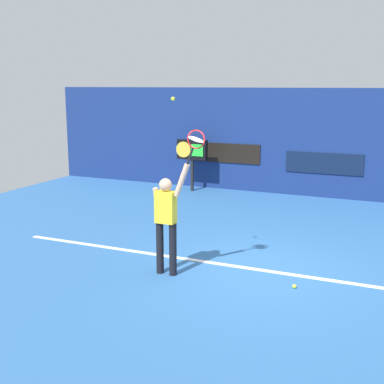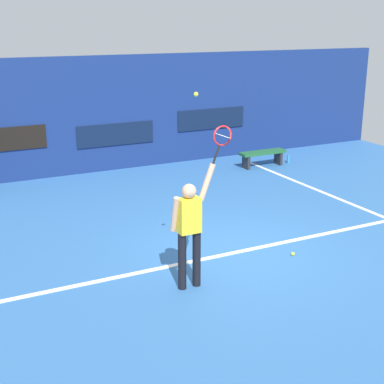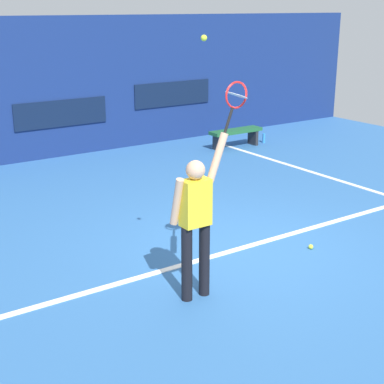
{
  "view_description": "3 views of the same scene",
  "coord_description": "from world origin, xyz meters",
  "px_view_note": "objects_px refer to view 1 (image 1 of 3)",
  "views": [
    {
      "loc": [
        2.47,
        -8.44,
        3.25
      ],
      "look_at": [
        -1.16,
        -0.23,
        1.36
      ],
      "focal_mm": 48.36,
      "sensor_mm": 36.0,
      "label": 1
    },
    {
      "loc": [
        -4.9,
        -7.93,
        4.02
      ],
      "look_at": [
        -1.15,
        -0.46,
        1.43
      ],
      "focal_mm": 52.04,
      "sensor_mm": 36.0,
      "label": 2
    },
    {
      "loc": [
        -4.97,
        -6.0,
        3.33
      ],
      "look_at": [
        -1.22,
        -0.52,
        1.21
      ],
      "focal_mm": 54.65,
      "sensor_mm": 36.0,
      "label": 3
    }
  ],
  "objects_px": {
    "tennis_player": "(166,218)",
    "scoreboard_clock": "(192,152)",
    "tennis_ball": "(173,99)",
    "spare_ball": "(294,286)",
    "tennis_racket": "(195,141)"
  },
  "relations": [
    {
      "from": "tennis_racket",
      "to": "spare_ball",
      "type": "xyz_separation_m",
      "value": [
        1.64,
        0.25,
        -2.3
      ]
    },
    {
      "from": "tennis_player",
      "to": "tennis_ball",
      "type": "distance_m",
      "value": 2.0
    },
    {
      "from": "tennis_racket",
      "to": "scoreboard_clock",
      "type": "xyz_separation_m",
      "value": [
        -3.03,
        6.7,
        -1.12
      ]
    },
    {
      "from": "tennis_player",
      "to": "scoreboard_clock",
      "type": "relative_size",
      "value": 1.25
    },
    {
      "from": "tennis_player",
      "to": "tennis_racket",
      "type": "distance_m",
      "value": 1.43
    },
    {
      "from": "tennis_player",
      "to": "tennis_ball",
      "type": "height_order",
      "value": "tennis_ball"
    },
    {
      "from": "tennis_racket",
      "to": "spare_ball",
      "type": "height_order",
      "value": "tennis_racket"
    },
    {
      "from": "scoreboard_clock",
      "to": "tennis_ball",
      "type": "bearing_deg",
      "value": -68.56
    },
    {
      "from": "tennis_racket",
      "to": "tennis_ball",
      "type": "distance_m",
      "value": 0.79
    },
    {
      "from": "spare_ball",
      "to": "tennis_racket",
      "type": "bearing_deg",
      "value": -171.3
    },
    {
      "from": "tennis_ball",
      "to": "spare_ball",
      "type": "bearing_deg",
      "value": 5.87
    },
    {
      "from": "tennis_ball",
      "to": "scoreboard_clock",
      "type": "xyz_separation_m",
      "value": [
        -2.61,
        6.66,
        -1.79
      ]
    },
    {
      "from": "tennis_player",
      "to": "tennis_ball",
      "type": "xyz_separation_m",
      "value": [
        0.13,
        0.04,
        1.99
      ]
    },
    {
      "from": "tennis_ball",
      "to": "spare_ball",
      "type": "relative_size",
      "value": 1.0
    },
    {
      "from": "tennis_player",
      "to": "spare_ball",
      "type": "xyz_separation_m",
      "value": [
        2.18,
        0.25,
        -0.98
      ]
    }
  ]
}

